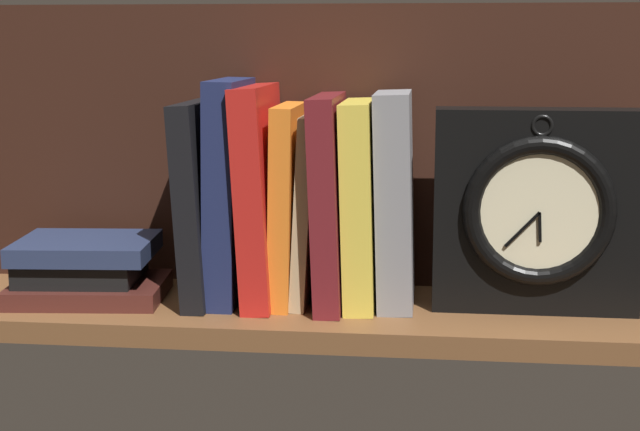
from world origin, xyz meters
TOP-DOWN VIEW (x-y plane):
  - ground_plane at (0.00, 0.00)cm, footprint 85.80×22.08cm
  - back_panel at (0.00, 10.44)cm, footprint 85.80×1.20cm
  - book_black_skeptic at (-13.17, 1.49)cm, footprint 3.94×16.52cm
  - book_navy_bierce at (-9.79, 1.49)cm, footprint 3.87×14.22cm
  - book_red_requiem at (-6.11, 1.49)cm, footprint 4.56×16.18cm
  - book_orange_pandolfini at (-2.95, 1.49)cm, footprint 2.91×13.33cm
  - book_tan_shortstories at (-0.56, 1.49)cm, footprint 2.89×12.05cm
  - book_maroon_dawkins at (2.11, 1.49)cm, footprint 3.92×16.70cm
  - book_yellow_seinlanguage at (5.60, 1.49)cm, footprint 4.15×14.19cm
  - book_gray_chess at (9.60, 1.49)cm, footprint 4.79×12.25cm
  - framed_clock at (25.56, 0.31)cm, footprint 22.94×7.31cm
  - book_stack_side at (-27.07, -0.49)cm, footprint 18.90×14.70cm

SIDE VIEW (x-z plane):
  - ground_plane at x=0.00cm, z-range -2.50..0.00cm
  - book_stack_side at x=-27.07cm, z-range -0.09..7.01cm
  - book_tan_shortstories at x=-0.56cm, z-range -0.03..22.03cm
  - book_orange_pandolfini at x=-2.95cm, z-range -0.02..23.13cm
  - framed_clock at x=25.56cm, z-range 0.09..23.03cm
  - book_black_skeptic at x=-13.17cm, z-range -0.06..23.48cm
  - book_yellow_seinlanguage at x=5.60cm, z-range -0.05..23.64cm
  - book_maroon_dawkins at x=2.11cm, z-range -0.05..24.27cm
  - book_gray_chess at x=9.60cm, z-range -0.06..24.69cm
  - book_red_requiem at x=-6.11cm, z-range -0.07..25.35cm
  - book_navy_bierce at x=-9.79cm, z-range -0.03..25.99cm
  - back_panel at x=0.00cm, z-range 0.00..34.75cm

